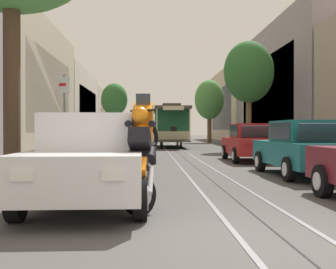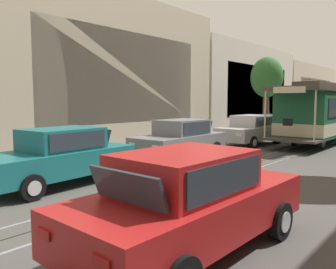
# 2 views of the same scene
# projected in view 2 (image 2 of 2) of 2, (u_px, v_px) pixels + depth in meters

# --- Properties ---
(ground_plane) EXTENTS (160.00, 160.00, 0.00)m
(ground_plane) POSITION_uv_depth(u_px,v_px,m) (297.00, 150.00, 16.31)
(ground_plane) COLOR #4C4947
(trolley_track_rails) EXTENTS (1.14, 69.89, 0.01)m
(trolley_track_rails) POSITION_uv_depth(u_px,v_px,m) (323.00, 142.00, 19.50)
(trolley_track_rails) COLOR gray
(trolley_track_rails) RESTS_ON ground
(building_facade_left) EXTENTS (5.52, 61.59, 8.24)m
(building_facade_left) POSITION_uv_depth(u_px,v_px,m) (161.00, 80.00, 24.13)
(building_facade_left) COLOR gray
(building_facade_left) RESTS_ON ground
(parked_car_teal_mid_left) EXTENTS (2.13, 4.42, 1.58)m
(parked_car_teal_mid_left) POSITION_uv_depth(u_px,v_px,m) (59.00, 156.00, 9.66)
(parked_car_teal_mid_left) COLOR #196B70
(parked_car_teal_mid_left) RESTS_ON ground
(parked_car_grey_fourth_left) EXTENTS (2.07, 4.39, 1.58)m
(parked_car_grey_fourth_left) POSITION_uv_depth(u_px,v_px,m) (180.00, 139.00, 13.96)
(parked_car_grey_fourth_left) COLOR slate
(parked_car_grey_fourth_left) RESTS_ON ground
(parked_car_silver_fifth_left) EXTENTS (2.09, 4.40, 1.58)m
(parked_car_silver_fifth_left) POSITION_uv_depth(u_px,v_px,m) (251.00, 130.00, 18.29)
(parked_car_silver_fifth_left) COLOR #B7B7BC
(parked_car_silver_fifth_left) RESTS_ON ground
(parked_car_white_sixth_left) EXTENTS (2.10, 4.41, 1.58)m
(parked_car_white_sixth_left) POSITION_uv_depth(u_px,v_px,m) (290.00, 124.00, 22.70)
(parked_car_white_sixth_left) COLOR silver
(parked_car_white_sixth_left) RESTS_ON ground
(parked_car_red_mid_right) EXTENTS (2.07, 4.39, 1.58)m
(parked_car_red_mid_right) POSITION_uv_depth(u_px,v_px,m) (189.00, 201.00, 5.37)
(parked_car_red_mid_right) COLOR red
(parked_car_red_mid_right) RESTS_ON ground
(street_tree_kerb_left_second) EXTENTS (2.26, 2.03, 5.37)m
(street_tree_kerb_left_second) POSITION_uv_depth(u_px,v_px,m) (267.00, 79.00, 24.11)
(street_tree_kerb_left_second) COLOR brown
(street_tree_kerb_left_second) RESTS_ON ground
(cable_car_trolley) EXTENTS (2.58, 9.14, 3.28)m
(cable_car_trolley) POSITION_uv_depth(u_px,v_px,m) (322.00, 113.00, 18.90)
(cable_car_trolley) COLOR #1E5B38
(cable_car_trolley) RESTS_ON ground
(pedestrian_on_right_pavement) EXTENTS (0.55, 0.34, 1.65)m
(pedestrian_on_right_pavement) POSITION_uv_depth(u_px,v_px,m) (267.00, 120.00, 25.88)
(pedestrian_on_right_pavement) COLOR #282D38
(pedestrian_on_right_pavement) RESTS_ON ground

